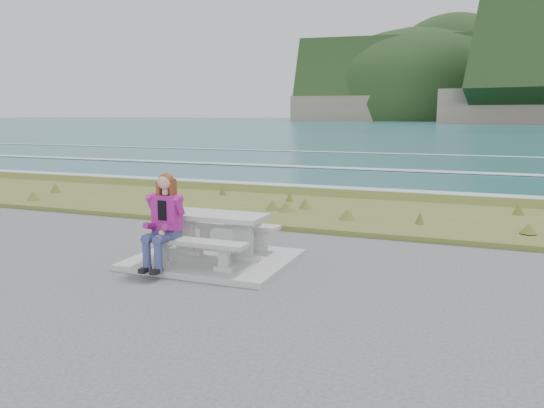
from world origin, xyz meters
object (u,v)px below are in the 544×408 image
(picnic_table, at_px, (213,223))
(bench_seaward, at_px, (232,228))
(seated_woman, at_px, (162,233))
(bench_landward, at_px, (193,246))

(picnic_table, bearing_deg, bench_seaward, 90.00)
(picnic_table, bearing_deg, seated_woman, -119.00)
(bench_landward, bearing_deg, picnic_table, 90.00)
(picnic_table, bearing_deg, bench_landward, -90.00)
(picnic_table, xyz_separation_m, seated_woman, (-0.47, -0.84, -0.04))
(bench_landward, distance_m, seated_woman, 0.52)
(bench_seaward, height_order, seated_woman, seated_woman)
(picnic_table, relative_size, seated_woman, 1.22)
(bench_seaward, relative_size, seated_woman, 1.22)
(bench_landward, relative_size, seated_woman, 1.22)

